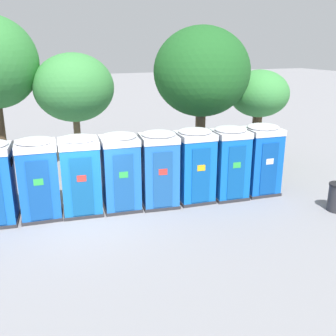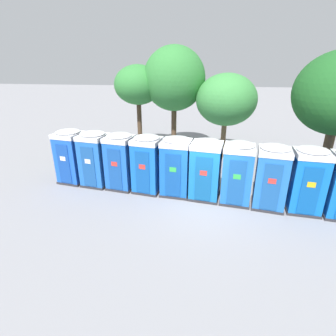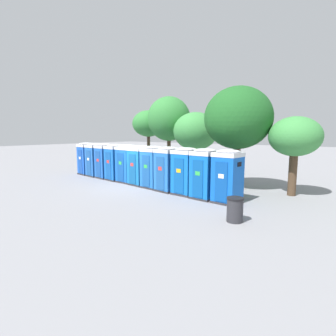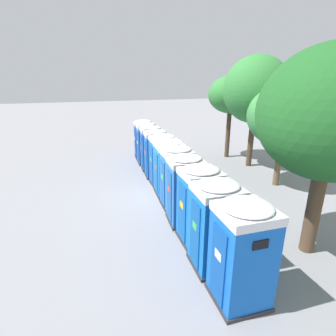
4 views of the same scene
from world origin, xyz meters
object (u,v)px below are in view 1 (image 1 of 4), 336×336
Objects in this scene: street_tree_1 at (202,72)px; portapotty_5 at (81,175)px; street_tree_4 at (74,88)px; portapotty_8 at (194,165)px; portapotty_10 at (261,159)px; portapotty_7 at (159,168)px; street_tree_2 at (259,95)px; portapotty_6 at (121,171)px; portapotty_4 at (38,178)px; portapotty_9 at (229,162)px.

portapotty_5 is at bearing -156.18° from street_tree_1.
street_tree_1 reaches higher than street_tree_4.
street_tree_1 reaches higher than portapotty_8.
portapotty_5 is 1.00× the size of portapotty_10.
street_tree_1 reaches higher than portapotty_7.
street_tree_2 is (2.17, 3.39, 1.78)m from portapotty_10.
portapotty_8 is 5.92m from street_tree_2.
portapotty_6 is 1.27m from portapotty_7.
street_tree_2 is 0.85× the size of street_tree_4.
portapotty_4 is at bearing 172.92° from portapotty_8.
street_tree_2 reaches higher than portapotty_10.
street_tree_4 is (0.90, 5.42, 2.13)m from portapotty_5.
portapotty_5 is 0.43× the size of street_tree_1.
portapotty_8 is 1.27m from portapotty_9.
portapotty_5 is 5.89m from street_tree_4.
portapotty_9 is at bearing -98.08° from street_tree_1.
portapotty_10 is (7.56, -0.89, 0.00)m from portapotty_4.
portapotty_5 is 6.34m from portapotty_10.
street_tree_1 is (5.47, 2.41, 2.84)m from portapotty_5.
portapotty_7 is at bearing -136.75° from street_tree_1.
portapotty_4 and portapotty_7 have the same top height.
portapotty_9 is 0.61× the size of street_tree_2.
portapotty_6 is (2.52, -0.33, 0.00)m from portapotty_4.
portapotty_6 is at bearing 172.73° from portapotty_9.
portapotty_8 is at bearing 174.10° from portapotty_10.
portapotty_4 and portapotty_6 have the same top height.
street_tree_4 is (-1.61, 5.79, 2.13)m from portapotty_7.
street_tree_2 is (3.44, 3.31, 1.78)m from portapotty_9.
portapotty_6 is at bearing 170.70° from portapotty_7.
portapotty_6 is 0.61× the size of street_tree_2.
portapotty_6 is 2.54m from portapotty_8.
street_tree_1 is 1.43× the size of street_tree_2.
portapotty_5 is at bearing 172.66° from portapotty_6.
street_tree_2 is (8.47, 2.67, 1.78)m from portapotty_5.
portapotty_4 is at bearing 172.57° from portapotty_6.
portapotty_10 is (3.79, -0.35, -0.00)m from portapotty_7.
portapotty_4 is 1.27m from portapotty_5.
portapotty_5 and portapotty_6 have the same top height.
portapotty_9 is 7.64m from street_tree_4.
portapotty_7 and portapotty_10 have the same top height.
portapotty_6 is 0.43× the size of street_tree_1.
street_tree_2 is at bearing 57.39° from portapotty_10.
street_tree_1 is (0.43, 3.06, 2.84)m from portapotty_9.
portapotty_5 is 1.27m from portapotty_6.
portapotty_10 is 8.45m from street_tree_4.
portapotty_9 is at bearing -7.33° from portapotty_4.
portapotty_4 and portapotty_5 have the same top height.
portapotty_8 is 1.00× the size of portapotty_9.
portapotty_4 is 6.06m from street_tree_4.
street_tree_1 is 3.19m from street_tree_2.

